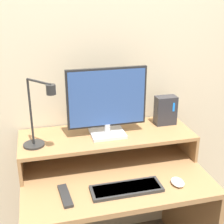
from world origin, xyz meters
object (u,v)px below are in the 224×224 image
(monitor, at_px, (107,102))
(mouse, at_px, (178,182))
(keyboard, at_px, (126,189))
(remote_control, at_px, (65,196))
(desk_lamp, at_px, (39,120))
(router_dock, at_px, (165,110))

(monitor, relative_size, mouse, 5.03)
(keyboard, bearing_deg, remote_control, 176.26)
(keyboard, relative_size, remote_control, 1.97)
(desk_lamp, distance_m, mouse, 0.82)
(desk_lamp, relative_size, remote_control, 2.03)
(desk_lamp, xyz_separation_m, remote_control, (0.10, -0.23, -0.33))
(mouse, distance_m, remote_control, 0.60)
(monitor, xyz_separation_m, mouse, (0.31, -0.36, -0.36))
(desk_lamp, height_order, keyboard, desk_lamp)
(monitor, xyz_separation_m, remote_control, (-0.30, -0.32, -0.37))
(mouse, bearing_deg, remote_control, 176.25)
(remote_control, bearing_deg, keyboard, -3.74)
(monitor, height_order, mouse, monitor)
(desk_lamp, height_order, mouse, desk_lamp)
(desk_lamp, bearing_deg, keyboard, -31.42)
(router_dock, xyz_separation_m, remote_control, (-0.70, -0.39, -0.26))
(monitor, distance_m, remote_control, 0.57)
(mouse, bearing_deg, desk_lamp, 158.69)
(keyboard, xyz_separation_m, mouse, (0.28, -0.02, 0.00))
(desk_lamp, relative_size, router_dock, 2.10)
(desk_lamp, relative_size, keyboard, 1.03)
(router_dock, height_order, mouse, router_dock)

